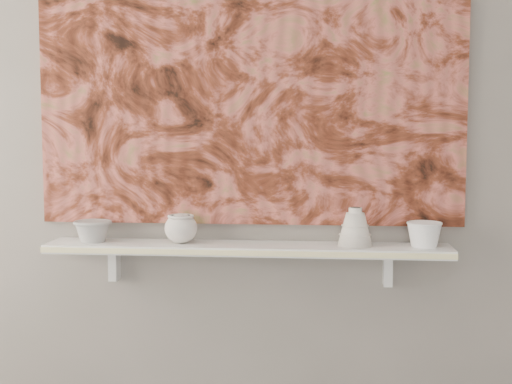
# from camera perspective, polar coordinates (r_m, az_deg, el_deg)

# --- Properties ---
(wall_back) EXTENTS (3.60, 0.00, 3.60)m
(wall_back) POSITION_cam_1_polar(r_m,az_deg,el_deg) (2.53, -0.54, 5.58)
(wall_back) COLOR slate
(wall_back) RESTS_ON floor
(shelf) EXTENTS (1.40, 0.18, 0.03)m
(shelf) POSITION_cam_1_polar(r_m,az_deg,el_deg) (2.47, -0.76, -4.54)
(shelf) COLOR white
(shelf) RESTS_ON wall_back
(shelf_stripe) EXTENTS (1.40, 0.01, 0.02)m
(shelf_stripe) POSITION_cam_1_polar(r_m,az_deg,el_deg) (2.38, -1.00, -4.92)
(shelf_stripe) COLOR #FAEFA6
(shelf_stripe) RESTS_ON shelf
(bracket_left) EXTENTS (0.03, 0.06, 0.12)m
(bracket_left) POSITION_cam_1_polar(r_m,az_deg,el_deg) (2.65, -11.26, -5.64)
(bracket_left) COLOR white
(bracket_left) RESTS_ON wall_back
(bracket_right) EXTENTS (0.03, 0.06, 0.12)m
(bracket_right) POSITION_cam_1_polar(r_m,az_deg,el_deg) (2.55, 10.49, -6.05)
(bracket_right) COLOR white
(bracket_right) RESTS_ON wall_back
(painting) EXTENTS (1.50, 0.02, 1.10)m
(painting) POSITION_cam_1_polar(r_m,az_deg,el_deg) (2.53, -0.58, 9.90)
(painting) COLOR maroon
(painting) RESTS_ON wall_back
(house_motif) EXTENTS (0.09, 0.00, 0.08)m
(house_motif) POSITION_cam_1_polar(r_m,az_deg,el_deg) (2.50, 9.72, 2.81)
(house_motif) COLOR black
(house_motif) RESTS_ON painting
(bowl_grey) EXTENTS (0.17, 0.17, 0.08)m
(bowl_grey) POSITION_cam_1_polar(r_m,az_deg,el_deg) (2.58, -12.93, -3.04)
(bowl_grey) COLOR gray
(bowl_grey) RESTS_ON shelf
(cup_cream) EXTENTS (0.15, 0.15, 0.10)m
(cup_cream) POSITION_cam_1_polar(r_m,az_deg,el_deg) (2.50, -6.03, -2.91)
(cup_cream) COLOR silver
(cup_cream) RESTS_ON shelf
(bell_vessel) EXTENTS (0.14, 0.14, 0.13)m
(bell_vessel) POSITION_cam_1_polar(r_m,az_deg,el_deg) (2.45, 7.94, -2.76)
(bell_vessel) COLOR beige
(bell_vessel) RESTS_ON shelf
(bowl_white) EXTENTS (0.13, 0.13, 0.09)m
(bowl_white) POSITION_cam_1_polar(r_m,az_deg,el_deg) (2.47, 13.31, -3.31)
(bowl_white) COLOR white
(bowl_white) RESTS_ON shelf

